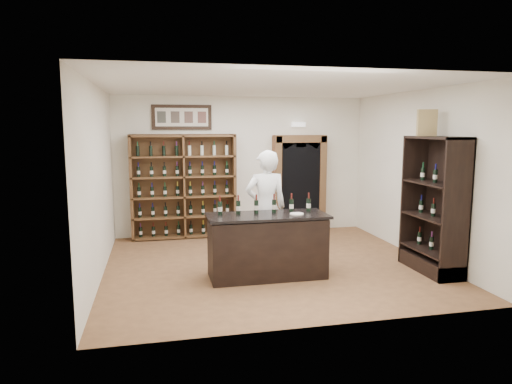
% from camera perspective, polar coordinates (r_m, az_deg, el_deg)
% --- Properties ---
extents(floor, '(5.50, 5.50, 0.00)m').
position_cam_1_polar(floor, '(7.94, 1.76, -9.07)').
color(floor, brown).
rests_on(floor, ground).
extents(ceiling, '(5.50, 5.50, 0.00)m').
position_cam_1_polar(ceiling, '(7.61, 1.86, 13.05)').
color(ceiling, white).
rests_on(ceiling, wall_back).
extents(wall_back, '(5.50, 0.04, 3.00)m').
position_cam_1_polar(wall_back, '(10.06, -1.71, 3.30)').
color(wall_back, white).
rests_on(wall_back, ground).
extents(wall_left, '(0.04, 5.00, 3.00)m').
position_cam_1_polar(wall_left, '(7.45, -19.16, 1.15)').
color(wall_left, white).
rests_on(wall_left, ground).
extents(wall_right, '(0.04, 5.00, 3.00)m').
position_cam_1_polar(wall_right, '(8.72, 19.61, 2.09)').
color(wall_right, white).
rests_on(wall_right, ground).
extents(wine_shelf, '(2.20, 0.38, 2.20)m').
position_cam_1_polar(wine_shelf, '(9.78, -9.02, 0.71)').
color(wine_shelf, brown).
rests_on(wine_shelf, ground).
extents(framed_picture, '(1.25, 0.04, 0.52)m').
position_cam_1_polar(framed_picture, '(9.84, -9.26, 9.21)').
color(framed_picture, black).
rests_on(framed_picture, wall_back).
extents(arched_doorway, '(1.17, 0.35, 2.17)m').
position_cam_1_polar(arched_doorway, '(10.24, 5.37, 1.32)').
color(arched_doorway, black).
rests_on(arched_doorway, ground).
extents(emergency_light, '(0.30, 0.10, 0.10)m').
position_cam_1_polar(emergency_light, '(10.26, 5.31, 8.39)').
color(emergency_light, white).
rests_on(emergency_light, wall_back).
extents(tasting_counter, '(1.88, 0.78, 1.00)m').
position_cam_1_polar(tasting_counter, '(7.20, 1.41, -6.79)').
color(tasting_counter, black).
rests_on(tasting_counter, ground).
extents(counter_bottle_0, '(0.07, 0.07, 0.30)m').
position_cam_1_polar(counter_bottle_0, '(7.06, -4.53, -2.00)').
color(counter_bottle_0, black).
rests_on(counter_bottle_0, tasting_counter).
extents(counter_bottle_1, '(0.07, 0.07, 0.30)m').
position_cam_1_polar(counter_bottle_1, '(7.11, -2.23, -1.92)').
color(counter_bottle_1, black).
rests_on(counter_bottle_1, tasting_counter).
extents(counter_bottle_2, '(0.07, 0.07, 0.30)m').
position_cam_1_polar(counter_bottle_2, '(7.16, 0.04, -1.83)').
color(counter_bottle_2, black).
rests_on(counter_bottle_2, tasting_counter).
extents(counter_bottle_3, '(0.07, 0.07, 0.30)m').
position_cam_1_polar(counter_bottle_3, '(7.23, 2.27, -1.74)').
color(counter_bottle_3, black).
rests_on(counter_bottle_3, tasting_counter).
extents(counter_bottle_4, '(0.07, 0.07, 0.30)m').
position_cam_1_polar(counter_bottle_4, '(7.31, 4.45, -1.66)').
color(counter_bottle_4, black).
rests_on(counter_bottle_4, tasting_counter).
extents(counter_bottle_5, '(0.07, 0.07, 0.30)m').
position_cam_1_polar(counter_bottle_5, '(7.40, 6.59, -1.57)').
color(counter_bottle_5, black).
rests_on(counter_bottle_5, tasting_counter).
extents(side_cabinet, '(0.48, 1.20, 2.20)m').
position_cam_1_polar(side_cabinet, '(7.97, 21.40, -3.97)').
color(side_cabinet, black).
rests_on(side_cabinet, ground).
extents(shopkeeper, '(0.72, 0.48, 1.96)m').
position_cam_1_polar(shopkeeper, '(7.77, 1.25, -1.99)').
color(shopkeeper, white).
rests_on(shopkeeper, ground).
extents(plate, '(0.22, 0.22, 0.02)m').
position_cam_1_polar(plate, '(7.11, 5.12, -2.74)').
color(plate, beige).
rests_on(plate, tasting_counter).
extents(wine_crate, '(0.33, 0.22, 0.43)m').
position_cam_1_polar(wine_crate, '(7.98, 20.58, 8.10)').
color(wine_crate, tan).
rests_on(wine_crate, side_cabinet).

